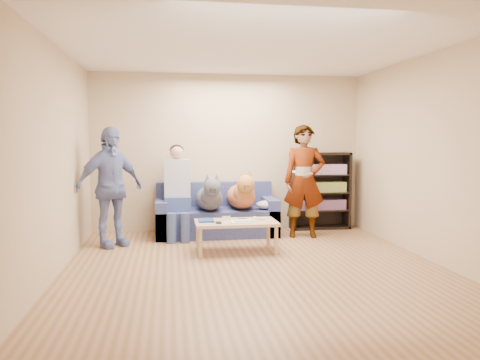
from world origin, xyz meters
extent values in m
plane|color=olive|center=(0.00, 0.00, 0.00)|extent=(5.00, 5.00, 0.00)
plane|color=white|center=(0.00, 0.00, 2.60)|extent=(5.00, 5.00, 0.00)
plane|color=tan|center=(0.00, 2.50, 1.30)|extent=(4.50, 0.00, 4.50)
plane|color=tan|center=(0.00, -2.50, 1.30)|extent=(4.50, 0.00, 4.50)
plane|color=tan|center=(-2.25, 0.00, 1.30)|extent=(0.00, 5.00, 5.00)
plane|color=tan|center=(2.25, 0.00, 1.30)|extent=(0.00, 5.00, 5.00)
ellipsoid|color=#BABABF|center=(0.55, 1.87, 0.49)|extent=(0.38, 0.32, 0.13)
imported|color=gray|center=(1.09, 1.70, 0.87)|extent=(0.70, 0.51, 1.75)
imported|color=#7482BA|center=(-1.82, 1.49, 0.85)|extent=(1.06, 0.91, 1.70)
cube|color=white|center=(0.89, 1.50, 1.04)|extent=(0.06, 0.12, 0.03)
cube|color=navy|center=(-0.50, 0.94, 0.43)|extent=(0.20, 0.26, 0.03)
cube|color=white|center=(-0.05, 0.79, 0.43)|extent=(0.26, 0.20, 0.02)
cube|color=#B5AB91|center=(-0.02, 0.81, 0.44)|extent=(0.22, 0.17, 0.01)
cube|color=silver|center=(-0.22, 1.01, 0.45)|extent=(0.11, 0.06, 0.05)
cube|color=silver|center=(0.18, 0.99, 0.43)|extent=(0.04, 0.13, 0.03)
cube|color=silver|center=(0.26, 0.91, 0.43)|extent=(0.09, 0.06, 0.03)
cylinder|color=white|center=(0.10, 0.87, 0.43)|extent=(0.07, 0.07, 0.02)
cylinder|color=white|center=(0.10, 0.95, 0.43)|extent=(0.07, 0.07, 0.02)
cylinder|color=#DA561E|center=(-0.12, 0.73, 0.42)|extent=(0.13, 0.06, 0.01)
cylinder|color=black|center=(0.02, 1.07, 0.42)|extent=(0.13, 0.08, 0.01)
cube|color=black|center=(-0.35, 0.77, 0.43)|extent=(0.07, 0.12, 0.02)
cube|color=#515B93|center=(-0.25, 2.05, 0.21)|extent=(1.90, 0.85, 0.42)
cube|color=#515B93|center=(-0.25, 2.38, 0.62)|extent=(1.90, 0.18, 0.40)
cube|color=#515B93|center=(-1.11, 2.05, 0.29)|extent=(0.18, 0.85, 0.58)
cube|color=#515B93|center=(0.61, 2.05, 0.29)|extent=(0.18, 0.85, 0.58)
cube|color=#3D5986|center=(-0.86, 1.97, 0.53)|extent=(0.40, 0.38, 0.22)
cylinder|color=#3A4880|center=(-0.96, 1.55, 0.21)|extent=(0.14, 0.14, 0.47)
cylinder|color=#444F96|center=(-0.76, 1.55, 0.21)|extent=(0.14, 0.14, 0.47)
cube|color=#BABBC0|center=(-0.86, 2.07, 0.92)|extent=(0.40, 0.24, 0.58)
sphere|color=tan|center=(-0.86, 2.07, 1.32)|extent=(0.21, 0.21, 0.21)
ellipsoid|color=black|center=(-0.86, 2.10, 1.35)|extent=(0.22, 0.22, 0.19)
ellipsoid|color=#52555D|center=(-0.37, 1.95, 0.60)|extent=(0.42, 0.87, 0.36)
sphere|color=#4F505A|center=(-0.37, 1.63, 0.69)|extent=(0.31, 0.31, 0.31)
sphere|color=#52555D|center=(-0.37, 1.45, 0.83)|extent=(0.25, 0.25, 0.25)
cube|color=black|center=(-0.37, 1.33, 0.79)|extent=(0.08, 0.12, 0.07)
cone|color=#45494F|center=(-0.44, 1.48, 0.96)|extent=(0.08, 0.08, 0.12)
cone|color=#4F5159|center=(-0.30, 1.48, 0.96)|extent=(0.08, 0.08, 0.12)
cylinder|color=#4C4E56|center=(-0.37, 2.38, 0.56)|extent=(0.05, 0.28, 0.17)
ellipsoid|color=#B95A38|center=(0.14, 2.03, 0.61)|extent=(0.44, 0.92, 0.39)
sphere|color=#A87233|center=(0.14, 1.73, 0.70)|extent=(0.33, 0.33, 0.33)
sphere|color=#C0883A|center=(0.14, 1.57, 0.86)|extent=(0.27, 0.27, 0.27)
cube|color=brown|center=(0.14, 1.45, 0.82)|extent=(0.08, 0.13, 0.08)
cone|color=#C68A3C|center=(0.08, 1.59, 1.00)|extent=(0.08, 0.08, 0.13)
cone|color=#A86733|center=(0.21, 1.59, 1.00)|extent=(0.08, 0.08, 0.13)
cylinder|color=#BF6D3A|center=(0.14, 2.42, 0.57)|extent=(0.05, 0.30, 0.18)
cube|color=tan|center=(-0.10, 0.89, 0.40)|extent=(1.10, 0.60, 0.04)
cylinder|color=tan|center=(-0.60, 0.64, 0.19)|extent=(0.05, 0.05, 0.38)
cylinder|color=tan|center=(0.40, 0.64, 0.19)|extent=(0.05, 0.05, 0.38)
cylinder|color=tan|center=(-0.60, 1.14, 0.19)|extent=(0.05, 0.05, 0.38)
cylinder|color=tan|center=(0.40, 1.14, 0.19)|extent=(0.05, 0.05, 0.38)
cube|color=black|center=(1.07, 2.32, 0.65)|extent=(0.04, 0.34, 1.30)
cube|color=black|center=(2.03, 2.32, 0.65)|extent=(0.04, 0.34, 1.30)
cube|color=black|center=(1.55, 2.32, 1.28)|extent=(1.00, 0.34, 0.04)
cube|color=black|center=(1.55, 2.32, 0.02)|extent=(1.00, 0.34, 0.04)
cube|color=black|center=(1.55, 2.48, 0.65)|extent=(1.00, 0.02, 1.30)
cube|color=black|center=(1.55, 2.32, 0.32)|extent=(0.94, 0.32, 0.03)
cube|color=black|center=(1.55, 2.32, 0.62)|extent=(0.94, 0.32, 0.02)
cube|color=black|center=(1.55, 2.32, 0.92)|extent=(0.94, 0.32, 0.02)
cube|color=#B23333|center=(1.55, 2.30, 0.42)|extent=(0.84, 0.24, 0.17)
cube|color=gold|center=(1.55, 2.30, 0.72)|extent=(0.84, 0.24, 0.17)
cube|color=#994C99|center=(1.55, 2.30, 1.02)|extent=(0.84, 0.24, 0.17)
camera|label=1|loc=(-0.99, -5.29, 1.52)|focal=35.00mm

